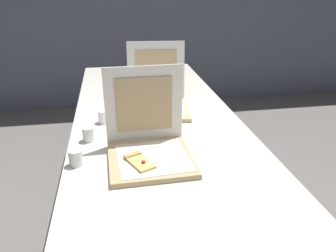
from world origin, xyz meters
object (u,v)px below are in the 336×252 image
Objects in this scene: pizza_box_front at (149,146)px; cup_white_near_center at (88,134)px; cup_white_far at (115,98)px; cup_white_near_left at (76,158)px; pizza_box_middle at (157,100)px; cup_white_mid at (103,117)px; table at (158,130)px.

cup_white_near_center is at bearing 139.87° from pizza_box_front.
cup_white_far is 0.49m from cup_white_near_center.
cup_white_near_left is 1.00× the size of cup_white_near_center.
cup_white_near_left is (-0.41, -0.56, -0.02)m from pizza_box_middle.
pizza_box_front reaches higher than pizza_box_middle.
cup_white_near_center is (-0.25, 0.20, -0.02)m from pizza_box_front.
pizza_box_front is at bearing -65.11° from cup_white_mid.
cup_white_far is 1.00× the size of cup_white_near_center.
pizza_box_front is 5.46× the size of cup_white_near_center.
pizza_box_middle is 6.25× the size of cup_white_far.
cup_white_far reaches higher than table.
table is 0.29m from cup_white_mid.
pizza_box_middle is at bearing 25.56° from cup_white_mid.
cup_white_near_center is (-0.37, -0.34, -0.02)m from pizza_box_middle.
pizza_box_middle is (0.11, 0.55, 0.00)m from pizza_box_front.
cup_white_far is at bearing 75.86° from cup_white_near_left.
cup_white_mid and cup_white_far have the same top height.
cup_white_far is at bearing 123.06° from table.
pizza_box_middle reaches higher than cup_white_near_left.
pizza_box_front is 0.45m from cup_white_mid.
cup_white_mid is at bearing 113.55° from pizza_box_front.
cup_white_near_left is 1.00× the size of cup_white_mid.
pizza_box_middle is 0.50m from cup_white_near_center.
cup_white_far is (-0.23, 0.13, -0.02)m from pizza_box_middle.
cup_white_mid is (-0.30, -0.14, -0.02)m from pizza_box_middle.
cup_white_near_left is 0.71m from cup_white_far.
cup_white_near_left is (-0.29, -0.01, -0.02)m from pizza_box_front.
cup_white_near_left is 0.43m from cup_white_mid.
cup_white_mid is (-0.28, 0.05, 0.08)m from table.
cup_white_near_left is (-0.38, -0.37, 0.08)m from table.
cup_white_mid is 1.00× the size of cup_white_far.
cup_white_near_center is at bearing 79.44° from cup_white_near_left.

